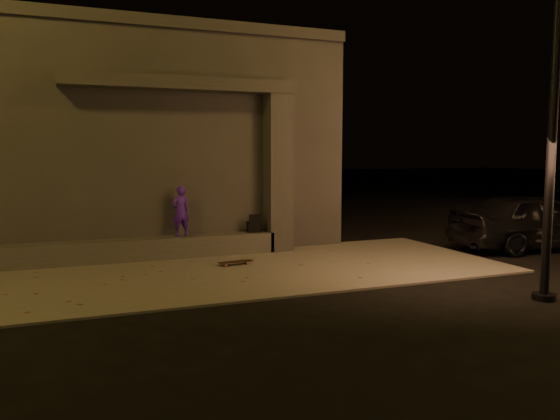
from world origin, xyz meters
name	(u,v)px	position (x,y,z in m)	size (l,w,h in m)	color
ground	(264,297)	(0.00, 0.00, 0.00)	(120.00, 120.00, 0.00)	black
sidewalk	(229,271)	(0.00, 2.00, 0.02)	(11.00, 4.40, 0.04)	slate
building	(142,141)	(-1.00, 6.49, 2.61)	(9.00, 5.10, 5.22)	#3C3A37
ledge	(138,249)	(-1.50, 3.75, 0.27)	(6.00, 0.55, 0.45)	#4C4945
column	(278,173)	(1.70, 3.75, 1.84)	(0.55, 0.55, 3.60)	#3C3A37
canopy	(182,84)	(-0.50, 3.80, 3.78)	(5.00, 0.70, 0.28)	#3C3A37
skateboarder	(181,211)	(-0.58, 3.75, 1.04)	(0.40, 0.26, 1.10)	#4A1BB1
backpack	(254,226)	(1.10, 3.75, 0.64)	(0.31, 0.22, 0.43)	black
skateboard	(236,262)	(0.26, 2.42, 0.10)	(0.72, 0.25, 0.08)	black
street_lamp_0	(559,8)	(4.06, -1.75, 4.47)	(0.36, 0.36, 7.93)	black
car_a	(534,221)	(7.49, 1.75, 0.69)	(1.63, 4.04, 1.38)	black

